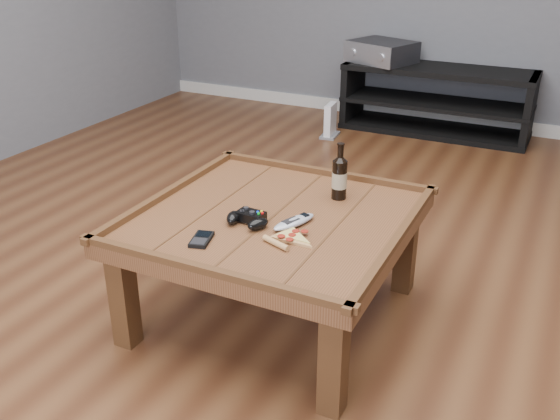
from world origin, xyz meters
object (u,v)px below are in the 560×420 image
at_px(media_console, 436,101).
at_px(game_controller, 248,219).
at_px(pizza_slice, 290,238).
at_px(smartphone, 201,239).
at_px(game_console, 330,122).
at_px(av_receiver, 382,52).
at_px(coffee_table, 274,229).
at_px(remote_control, 294,222).
at_px(beer_bottle, 340,177).

bearing_deg(media_console, game_controller, -91.09).
distance_m(game_controller, pizza_slice, 0.20).
height_order(smartphone, game_console, smartphone).
height_order(pizza_slice, av_receiver, av_receiver).
distance_m(coffee_table, media_console, 2.75).
distance_m(game_controller, remote_control, 0.17).
bearing_deg(game_controller, coffee_table, 68.01).
distance_m(remote_control, game_console, 2.50).
distance_m(beer_bottle, game_console, 2.24).
height_order(beer_bottle, smartphone, beer_bottle).
relative_size(game_controller, remote_control, 0.90).
xyz_separation_m(beer_bottle, remote_control, (-0.06, -0.31, -0.08)).
relative_size(coffee_table, remote_control, 5.00).
relative_size(coffee_table, pizza_slice, 4.24).
height_order(smartphone, av_receiver, av_receiver).
bearing_deg(pizza_slice, media_console, 113.80).
xyz_separation_m(smartphone, game_console, (-0.54, 2.60, -0.34)).
height_order(remote_control, game_console, remote_control).
bearing_deg(coffee_table, av_receiver, 99.35).
height_order(smartphone, remote_control, remote_control).
xyz_separation_m(coffee_table, game_console, (-0.68, 2.30, -0.28)).
height_order(game_controller, remote_control, game_controller).
distance_m(game_controller, smartphone, 0.21).
distance_m(coffee_table, pizza_slice, 0.22).
height_order(media_console, game_console, media_console).
relative_size(beer_bottle, pizza_slice, 0.97).
xyz_separation_m(coffee_table, smartphone, (-0.14, -0.30, 0.07)).
bearing_deg(pizza_slice, game_controller, -171.64).
xyz_separation_m(media_console, remote_control, (0.10, -2.79, 0.22)).
bearing_deg(remote_control, smartphone, -111.26).
relative_size(game_controller, av_receiver, 0.33).
height_order(pizza_slice, game_console, pizza_slice).
distance_m(beer_bottle, smartphone, 0.65).
distance_m(coffee_table, game_console, 2.41).
distance_m(media_console, game_console, 0.82).
bearing_deg(beer_bottle, coffee_table, -121.31).
relative_size(smartphone, remote_control, 0.62).
height_order(media_console, av_receiver, av_receiver).
relative_size(beer_bottle, remote_control, 1.14).
bearing_deg(remote_control, media_console, 113.75).
relative_size(smartphone, av_receiver, 0.23).
height_order(coffee_table, pizza_slice, coffee_table).
bearing_deg(coffee_table, remote_control, -23.11).
height_order(media_console, smartphone, media_console).
xyz_separation_m(coffee_table, av_receiver, (-0.45, 2.74, 0.19)).
relative_size(game_controller, smartphone, 1.44).
bearing_deg(game_console, smartphone, -84.08).
distance_m(coffee_table, beer_bottle, 0.35).
distance_m(smartphone, av_receiver, 3.07).
bearing_deg(media_console, coffee_table, -90.00).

